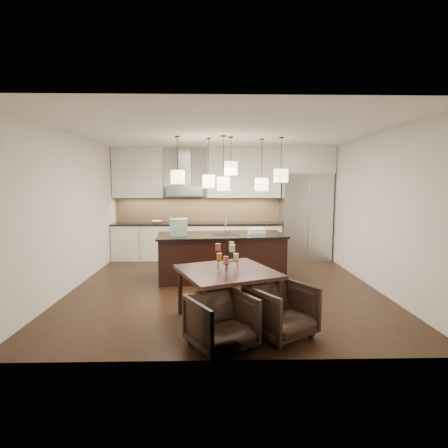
{
  "coord_description": "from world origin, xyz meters",
  "views": [
    {
      "loc": [
        -0.16,
        -6.35,
        1.92
      ],
      "look_at": [
        0.0,
        0.2,
        1.15
      ],
      "focal_mm": 28.0,
      "sensor_mm": 36.0,
      "label": 1
    }
  ],
  "objects_px": {
    "refrigerator": "(305,217)",
    "island_body": "(221,257)",
    "armchair_right": "(281,310)",
    "armchair_left": "(221,322)",
    "dining_table": "(227,295)"
  },
  "relations": [
    {
      "from": "refrigerator",
      "to": "island_body",
      "type": "xyz_separation_m",
      "value": [
        -2.15,
        -1.81,
        -0.64
      ]
    },
    {
      "from": "island_body",
      "to": "armchair_right",
      "type": "relative_size",
      "value": 3.34
    },
    {
      "from": "armchair_left",
      "to": "refrigerator",
      "type": "bearing_deg",
      "value": 34.31
    },
    {
      "from": "armchair_right",
      "to": "armchair_left",
      "type": "bearing_deg",
      "value": 168.3
    },
    {
      "from": "refrigerator",
      "to": "armchair_right",
      "type": "distance_m",
      "value": 4.81
    },
    {
      "from": "armchair_left",
      "to": "armchair_right",
      "type": "relative_size",
      "value": 0.95
    },
    {
      "from": "refrigerator",
      "to": "dining_table",
      "type": "relative_size",
      "value": 1.78
    },
    {
      "from": "island_body",
      "to": "dining_table",
      "type": "relative_size",
      "value": 2.03
    },
    {
      "from": "refrigerator",
      "to": "dining_table",
      "type": "height_order",
      "value": "refrigerator"
    },
    {
      "from": "refrigerator",
      "to": "dining_table",
      "type": "bearing_deg",
      "value": -117.62
    },
    {
      "from": "refrigerator",
      "to": "island_body",
      "type": "relative_size",
      "value": 0.88
    },
    {
      "from": "armchair_left",
      "to": "dining_table",
      "type": "bearing_deg",
      "value": 52.26
    },
    {
      "from": "dining_table",
      "to": "armchair_right",
      "type": "xyz_separation_m",
      "value": [
        0.66,
        -0.51,
        -0.03
      ]
    },
    {
      "from": "island_body",
      "to": "armchair_left",
      "type": "xyz_separation_m",
      "value": [
        -0.05,
        -3.03,
        -0.11
      ]
    },
    {
      "from": "dining_table",
      "to": "armchair_left",
      "type": "bearing_deg",
      "value": -118.57
    }
  ]
}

